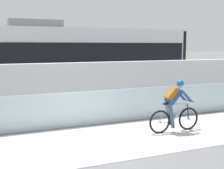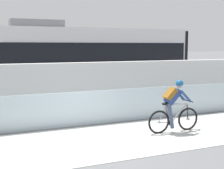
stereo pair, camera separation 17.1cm
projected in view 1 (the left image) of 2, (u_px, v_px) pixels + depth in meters
The scene contains 8 objects.
ground_plane at pixel (101, 141), 8.56m from camera, with size 200.00×200.00×0.00m, color slate.
bike_path_deck at pixel (101, 141), 8.56m from camera, with size 32.00×3.20×0.01m, color beige.
glass_parapet at pixel (81, 109), 10.17m from camera, with size 32.00×0.05×1.14m, color silver.
concrete_barrier_wall at pixel (66, 89), 11.76m from camera, with size 32.00×0.36×1.99m, color white.
tram_rail_near at pixel (52, 103), 14.14m from camera, with size 32.00×0.08×0.01m, color #595654.
tram_rail_far at pixel (46, 98), 15.45m from camera, with size 32.00×0.08×0.01m, color #595654.
tram at pixel (77, 61), 15.11m from camera, with size 11.06×2.54×3.81m.
cyclist_on_bike at pixel (175, 106), 9.41m from camera, with size 1.77×0.58×1.61m.
Camera 1 is at (-3.01, -7.73, 2.65)m, focal length 49.41 mm.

